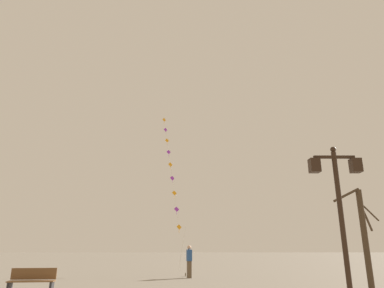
% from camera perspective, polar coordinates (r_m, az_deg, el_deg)
% --- Properties ---
extents(ground_plane, '(160.00, 160.00, 0.00)m').
position_cam_1_polar(ground_plane, '(22.69, 1.99, -20.74)').
color(ground_plane, '#756B5B').
extents(twin_lantern_lamp_post, '(1.46, 0.28, 4.43)m').
position_cam_1_polar(twin_lantern_lamp_post, '(10.53, 23.21, -7.45)').
color(twin_lantern_lamp_post, black).
rests_on(twin_lantern_lamp_post, ground_plane).
extents(kite_train, '(2.32, 8.06, 12.77)m').
position_cam_1_polar(kite_train, '(25.94, -3.20, -5.16)').
color(kite_train, brown).
rests_on(kite_train, ground_plane).
extents(kite_flyer, '(0.33, 0.63, 1.71)m').
position_cam_1_polar(kite_flyer, '(20.04, -0.30, -18.72)').
color(kite_flyer, brown).
rests_on(kite_flyer, ground_plane).
extents(bare_tree, '(2.15, 1.18, 4.02)m').
position_cam_1_polar(bare_tree, '(16.07, 26.75, -13.20)').
color(bare_tree, '#423323').
rests_on(bare_tree, ground_plane).
extents(park_bench, '(1.64, 0.64, 0.89)m').
position_cam_1_polar(park_bench, '(14.60, -24.79, -19.89)').
color(park_bench, brown).
rests_on(park_bench, ground_plane).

